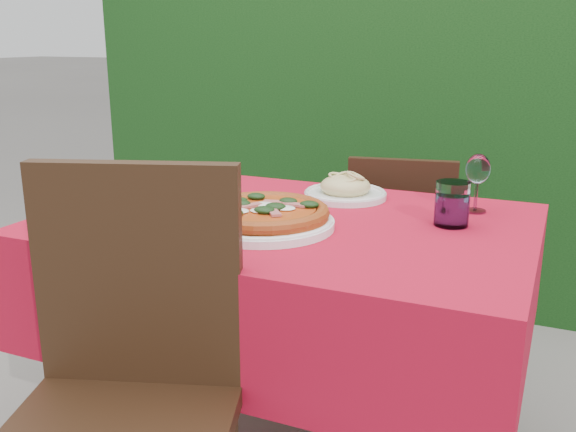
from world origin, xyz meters
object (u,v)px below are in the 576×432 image
at_px(pizza_plate, 264,216).
at_px(pasta_plate, 345,190).
at_px(chair_near, 127,376).
at_px(chair_far, 400,249).
at_px(wine_glass, 478,172).
at_px(fork, 176,205).
at_px(water_glass, 452,206).

distance_m(pizza_plate, pasta_plate, 0.39).
bearing_deg(pasta_plate, pizza_plate, -103.36).
relative_size(chair_near, chair_far, 1.19).
xyz_separation_m(pasta_plate, wine_glass, (0.38, -0.01, 0.09)).
distance_m(pasta_plate, fork, 0.50).
height_order(wine_glass, fork, wine_glass).
bearing_deg(chair_far, wine_glass, 115.21).
bearing_deg(fork, chair_far, 66.73).
relative_size(pizza_plate, water_glass, 3.38).
height_order(pizza_plate, fork, pizza_plate).
distance_m(pizza_plate, water_glass, 0.48).
distance_m(pasta_plate, wine_glass, 0.39).
distance_m(chair_far, water_glass, 0.72).
bearing_deg(pasta_plate, fork, -145.10).
height_order(pizza_plate, wine_glass, wine_glass).
distance_m(pizza_plate, fork, 0.33).
xyz_separation_m(pizza_plate, fork, (-0.32, 0.09, -0.03)).
bearing_deg(chair_near, water_glass, 34.62).
xyz_separation_m(water_glass, wine_glass, (0.04, 0.16, 0.06)).
relative_size(water_glass, fork, 0.62).
xyz_separation_m(chair_far, wine_glass, (0.30, -0.43, 0.39)).
xyz_separation_m(water_glass, fork, (-0.75, -0.12, -0.05)).
distance_m(water_glass, fork, 0.76).
distance_m(chair_far, pizza_plate, 0.87).
distance_m(wine_glass, fork, 0.84).
relative_size(pizza_plate, fork, 2.10).
xyz_separation_m(chair_near, fork, (-0.24, 0.56, 0.19)).
relative_size(chair_far, fork, 4.43).
bearing_deg(chair_near, pizza_plate, 61.88).
bearing_deg(pasta_plate, chair_far, 79.61).
xyz_separation_m(chair_near, wine_glass, (0.55, 0.84, 0.30)).
bearing_deg(pasta_plate, wine_glass, -1.07).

